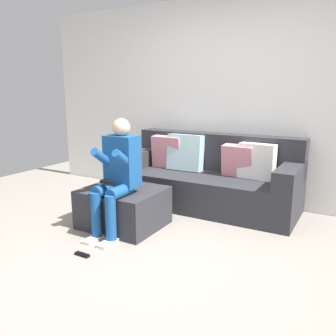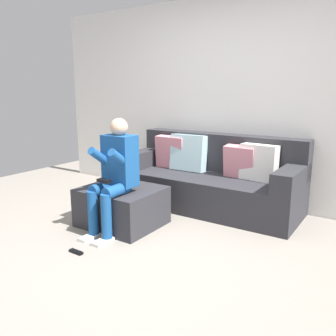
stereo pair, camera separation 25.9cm
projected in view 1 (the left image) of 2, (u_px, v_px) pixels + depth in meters
The scene contains 6 objects.
ground_plane at pixel (140, 261), 2.95m from camera, with size 7.24×7.24×0.00m, color gray.
wall_back at pixel (229, 102), 4.39m from camera, with size 5.57×0.10×2.52m, color white.
couch_sectional at pixel (209, 178), 4.29m from camera, with size 2.14×0.84×0.87m.
ottoman at pixel (123, 207), 3.68m from camera, with size 0.79×0.69×0.40m, color #2D2D33.
person_seated at pixel (117, 171), 3.41m from camera, with size 0.32×0.59×1.14m.
remote_near_ottoman at pixel (82, 255), 3.04m from camera, with size 0.14×0.04×0.02m, color black.
Camera 1 is at (1.55, -2.23, 1.41)m, focal length 37.47 mm.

